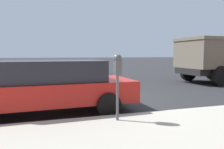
% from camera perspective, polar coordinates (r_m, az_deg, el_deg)
% --- Properties ---
extents(ground_plane, '(220.00, 220.00, 0.00)m').
position_cam_1_polar(ground_plane, '(7.69, -1.35, -6.95)').
color(ground_plane, '#2B2B2D').
extents(parking_meter, '(0.21, 0.19, 1.50)m').
position_cam_1_polar(parking_meter, '(4.86, 1.43, 1.20)').
color(parking_meter, '#4C5156').
rests_on(parking_meter, sidewalk).
extents(car_red, '(2.25, 4.84, 1.46)m').
position_cam_1_polar(car_red, '(6.28, -16.14, -2.77)').
color(car_red, '#B21E19').
rests_on(car_red, ground_plane).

